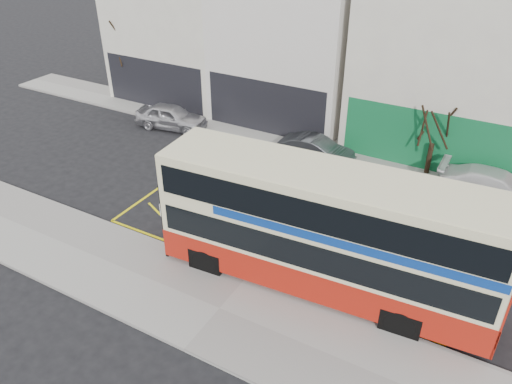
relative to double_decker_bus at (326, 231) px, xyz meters
The scene contains 15 objects.
ground 3.52m from the double_decker_bus, 166.39° to the right, with size 120.00×120.00×0.00m, color black.
pavement 4.48m from the double_decker_bus, 130.60° to the right, with size 40.00×4.00×0.15m, color #9B9993.
kerb 3.56m from the double_decker_bus, 158.55° to the right, with size 40.00×0.15×0.15m, color gray.
far_pavement 10.95m from the double_decker_bus, 103.46° to the left, with size 50.00×3.00×0.15m, color #9B9993.
road_markings 3.61m from the double_decker_bus, 158.15° to the left, with size 14.00×3.40×0.01m, color yellow, non-canonical shape.
terrace_far_left 21.64m from the double_decker_bus, 138.02° to the left, with size 8.00×8.01×10.80m.
terrace_left 16.71m from the double_decker_bus, 119.04° to the left, with size 8.00×8.01×11.80m.
terrace_green_shop 14.66m from the double_decker_bus, 85.98° to the left, with size 9.00×8.01×11.30m.
double_decker_bus is the anchor object (origin of this frame).
bus_stop_post 5.91m from the double_decker_bus, 165.21° to the right, with size 0.79×0.13×3.16m.
car_silver 15.83m from the double_decker_bus, 147.34° to the left, with size 1.72×4.28×1.46m, color silver.
car_grey 9.87m from the double_decker_bus, 114.75° to the left, with size 1.38×3.95×1.30m, color #44474C.
car_white 10.33m from the double_decker_bus, 63.16° to the left, with size 2.08×5.11×1.48m, color white.
street_tree_left 21.99m from the double_decker_bus, 148.65° to the left, with size 3.14×3.14×6.79m.
street_tree_right 10.23m from the double_decker_bus, 82.32° to the left, with size 2.16×2.16×4.66m.
Camera 1 is at (7.13, -12.45, 12.22)m, focal length 35.00 mm.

